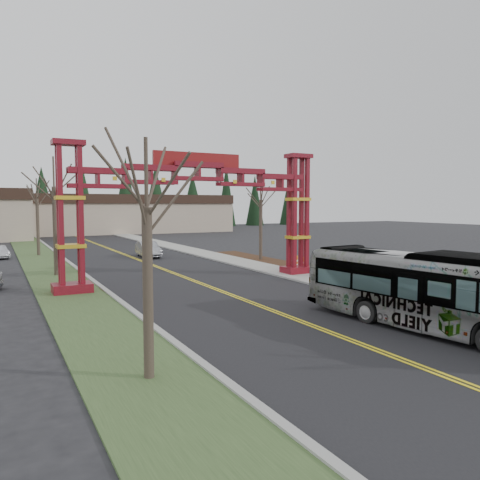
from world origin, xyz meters
TOP-DOWN VIEW (x-y plane):
  - ground at (0.00, 0.00)m, footprint 200.00×200.00m
  - road at (0.00, 25.00)m, footprint 12.00×110.00m
  - lane_line_left at (-0.12, 25.00)m, footprint 0.12×100.00m
  - lane_line_right at (0.12, 25.00)m, footprint 0.12×100.00m
  - curb_right at (6.15, 25.00)m, footprint 0.30×110.00m
  - sidewalk_right at (7.60, 25.00)m, footprint 2.60×110.00m
  - landscape_strip at (10.20, 10.00)m, footprint 2.60×50.00m
  - grass_median at (-8.00, 25.00)m, footprint 4.00×110.00m
  - curb_left at (-6.15, 25.00)m, footprint 0.30×110.00m
  - gateway_arch at (0.00, 18.00)m, footprint 18.20×1.60m
  - retail_building_east at (10.00, 79.95)m, footprint 38.00×20.30m
  - conifer_treeline at (0.25, 92.00)m, footprint 116.10×5.60m
  - transit_bus at (3.92, 2.58)m, footprint 4.21×12.02m
  - silver_sedan at (1.51, 34.41)m, footprint 1.93×4.84m
  - bare_tree_median_near at (-8.00, 2.67)m, footprint 3.06×3.06m
  - bare_tree_median_mid at (-8.00, 25.65)m, footprint 3.30×3.30m
  - bare_tree_median_far at (-8.00, 40.79)m, footprint 3.09×3.09m
  - bare_tree_right_far at (10.00, 26.85)m, footprint 3.14×3.14m
  - street_sign at (8.84, 13.61)m, footprint 0.47×0.21m
  - barrel_south at (8.72, 15.68)m, footprint 0.60×0.60m
  - barrel_mid at (9.27, 19.12)m, footprint 0.60×0.60m
  - barrel_north at (9.43, 20.51)m, footprint 0.59×0.59m

SIDE VIEW (x-z plane):
  - ground at x=0.00m, z-range 0.00..0.00m
  - road at x=0.00m, z-range 0.00..0.02m
  - lane_line_left at x=-0.12m, z-range 0.02..0.03m
  - lane_line_right at x=0.12m, z-range 0.02..0.03m
  - grass_median at x=-8.00m, z-range 0.00..0.08m
  - landscape_strip at x=10.20m, z-range 0.00..0.12m
  - curb_right at x=6.15m, z-range 0.00..0.15m
  - curb_left at x=-6.15m, z-range 0.00..0.15m
  - sidewalk_right at x=7.60m, z-range 0.01..0.15m
  - barrel_north at x=9.43m, z-range 0.00..1.09m
  - barrel_south at x=8.72m, z-range 0.00..1.10m
  - barrel_mid at x=9.27m, z-range 0.00..1.12m
  - silver_sedan at x=1.51m, z-range 0.00..1.57m
  - street_sign at x=8.84m, z-range 0.47..2.63m
  - transit_bus at x=3.92m, z-range 0.00..3.28m
  - retail_building_east at x=10.00m, z-range 0.01..7.01m
  - bare_tree_median_near at x=-8.00m, z-range 1.52..8.66m
  - bare_tree_right_far at x=10.00m, z-range 1.75..9.47m
  - bare_tree_median_far at x=-8.00m, z-range 1.84..9.69m
  - gateway_arch at x=0.00m, z-range 1.53..10.43m
  - bare_tree_median_mid at x=-8.00m, z-range 2.11..10.77m
  - conifer_treeline at x=0.25m, z-range -0.01..12.99m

